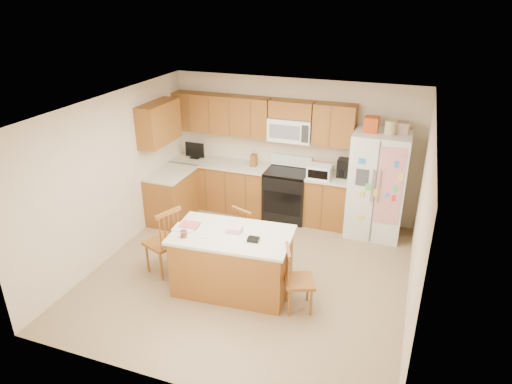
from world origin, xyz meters
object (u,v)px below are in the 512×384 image
at_px(windsor_chair_back, 248,234).
at_px(windsor_chair_right, 298,281).
at_px(stove, 287,194).
at_px(refrigerator, 377,184).
at_px(windsor_chair_left, 164,242).
at_px(island, 232,261).

bearing_deg(windsor_chair_back, windsor_chair_right, -41.41).
xyz_separation_m(stove, windsor_chair_back, (-0.17, -1.58, -0.04)).
xyz_separation_m(refrigerator, windsor_chair_left, (-2.76, -2.27, -0.42)).
distance_m(stove, windsor_chair_left, 2.62).
bearing_deg(island, windsor_chair_left, 177.62).
distance_m(island, windsor_chair_back, 0.79).
relative_size(island, windsor_chair_left, 1.58).
distance_m(stove, windsor_chair_back, 1.59).
relative_size(stove, windsor_chair_left, 1.06).
xyz_separation_m(windsor_chair_left, windsor_chair_right, (2.06, -0.17, -0.07)).
bearing_deg(stove, windsor_chair_right, -70.83).
distance_m(stove, island, 2.38).
xyz_separation_m(stove, windsor_chair_right, (0.87, -2.50, -0.04)).
bearing_deg(island, refrigerator, 54.21).
height_order(stove, windsor_chair_right, stove).
bearing_deg(refrigerator, windsor_chair_right, -106.08).
height_order(island, windsor_chair_left, windsor_chair_left).
bearing_deg(stove, island, -92.33).
bearing_deg(windsor_chair_left, island, -2.38).
relative_size(refrigerator, island, 1.21).
bearing_deg(windsor_chair_left, stove, 62.86).
relative_size(refrigerator, windsor_chair_back, 2.23).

